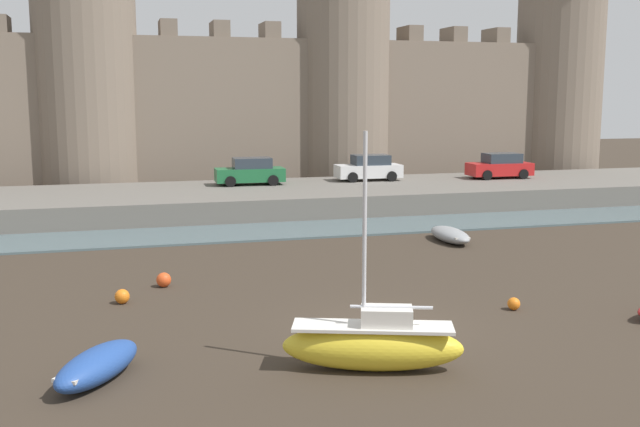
% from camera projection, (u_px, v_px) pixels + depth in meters
% --- Properties ---
extents(ground_plane, '(160.00, 160.00, 0.00)m').
position_uv_depth(ground_plane, '(384.00, 327.00, 21.40)').
color(ground_plane, '#382D23').
extents(water_channel, '(80.00, 4.50, 0.10)m').
position_uv_depth(water_channel, '(272.00, 231.00, 36.29)').
color(water_channel, slate).
rests_on(water_channel, ground).
extents(quay_road, '(64.51, 10.00, 1.25)m').
position_uv_depth(quay_road, '(246.00, 200.00, 43.10)').
color(quay_road, '#666059').
rests_on(quay_road, ground).
extents(castle, '(59.86, 7.34, 18.62)m').
position_uv_depth(castle, '(221.00, 89.00, 51.13)').
color(castle, '#7A6B5B').
rests_on(castle, ground).
extents(rowboat_midflat_centre, '(1.33, 3.26, 0.64)m').
position_uv_depth(rowboat_midflat_centre, '(450.00, 235.00, 33.85)').
color(rowboat_midflat_centre, gray).
rests_on(rowboat_midflat_centre, ground).
extents(rowboat_near_channel_right, '(2.49, 3.11, 0.78)m').
position_uv_depth(rowboat_near_channel_right, '(98.00, 364.00, 17.29)').
color(rowboat_near_channel_right, '#234793').
rests_on(rowboat_near_channel_right, ground).
extents(sailboat_foreground_right, '(4.49, 2.50, 5.75)m').
position_uv_depth(sailboat_foreground_right, '(373.00, 344.00, 17.97)').
color(sailboat_foreground_right, yellow).
rests_on(sailboat_foreground_right, ground).
extents(mooring_buoy_mid_mud, '(0.39, 0.39, 0.39)m').
position_uv_depth(mooring_buoy_mid_mud, '(514.00, 304.00, 23.10)').
color(mooring_buoy_mid_mud, orange).
rests_on(mooring_buoy_mid_mud, ground).
extents(mooring_buoy_near_shore, '(0.51, 0.51, 0.51)m').
position_uv_depth(mooring_buoy_near_shore, '(164.00, 280.00, 25.86)').
color(mooring_buoy_near_shore, '#E04C1E').
rests_on(mooring_buoy_near_shore, ground).
extents(mooring_buoy_off_centre, '(0.47, 0.47, 0.47)m').
position_uv_depth(mooring_buoy_off_centre, '(122.00, 296.00, 23.79)').
color(mooring_buoy_off_centre, orange).
rests_on(mooring_buoy_off_centre, ground).
extents(car_quay_east, '(4.15, 1.97, 1.62)m').
position_uv_depth(car_quay_east, '(250.00, 172.00, 44.90)').
color(car_quay_east, '#1E6638').
rests_on(car_quay_east, quay_road).
extents(car_quay_centre_west, '(4.15, 1.97, 1.62)m').
position_uv_depth(car_quay_centre_west, '(500.00, 166.00, 48.44)').
color(car_quay_centre_west, red).
rests_on(car_quay_centre_west, quay_road).
extents(car_quay_centre_east, '(4.15, 1.97, 1.62)m').
position_uv_depth(car_quay_centre_east, '(369.00, 168.00, 47.15)').
color(car_quay_centre_east, silver).
rests_on(car_quay_centre_east, quay_road).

